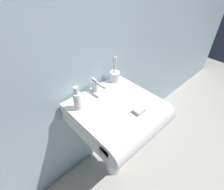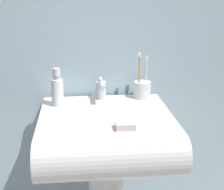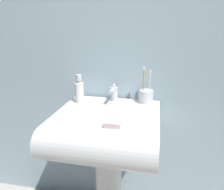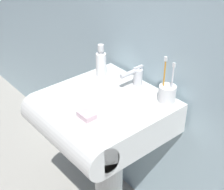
{
  "view_description": "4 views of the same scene",
  "coord_description": "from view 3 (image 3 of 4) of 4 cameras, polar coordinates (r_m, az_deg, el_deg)",
  "views": [
    {
      "loc": [
        -0.61,
        -0.63,
        1.61
      ],
      "look_at": [
        -0.02,
        -0.0,
        0.92
      ],
      "focal_mm": 28.0,
      "sensor_mm": 36.0,
      "label": 1
    },
    {
      "loc": [
        -0.11,
        -1.33,
        1.34
      ],
      "look_at": [
        0.03,
        -0.0,
        0.91
      ],
      "focal_mm": 55.0,
      "sensor_mm": 36.0,
      "label": 2
    },
    {
      "loc": [
        0.24,
        -1.05,
        1.27
      ],
      "look_at": [
        0.03,
        -0.02,
        0.94
      ],
      "focal_mm": 35.0,
      "sensor_mm": 36.0,
      "label": 3
    },
    {
      "loc": [
        1.04,
        -0.85,
        1.69
      ],
      "look_at": [
        0.03,
        -0.0,
        0.87
      ],
      "focal_mm": 55.0,
      "sensor_mm": 36.0,
      "label": 4
    }
  ],
  "objects": [
    {
      "name": "wall_back",
      "position": [
        1.37,
        1.59,
        14.5
      ],
      "size": [
        5.0,
        0.05,
        2.4
      ],
      "primitive_type": "cube",
      "color": "#9EB7C1",
      "rests_on": "ground"
    },
    {
      "name": "sink_pedestal",
      "position": [
        1.43,
        -0.97,
        -23.21
      ],
      "size": [
        0.15,
        0.15,
        0.68
      ],
      "primitive_type": "cylinder",
      "color": "white",
      "rests_on": "ground"
    },
    {
      "name": "sink_basin",
      "position": [
        1.15,
        -1.73,
        -9.11
      ],
      "size": [
        0.54,
        0.56,
        0.15
      ],
      "color": "white",
      "rests_on": "sink_pedestal"
    },
    {
      "name": "faucet",
      "position": [
        1.32,
        0.42,
        0.57
      ],
      "size": [
        0.05,
        0.14,
        0.1
      ],
      "color": "silver",
      "rests_on": "sink_basin"
    },
    {
      "name": "toothbrush_cup",
      "position": [
        1.31,
        8.87,
        -0.26
      ],
      "size": [
        0.08,
        0.08,
        0.22
      ],
      "color": "white",
      "rests_on": "sink_basin"
    },
    {
      "name": "soap_bottle",
      "position": [
        1.31,
        -8.55,
        1.0
      ],
      "size": [
        0.05,
        0.05,
        0.17
      ],
      "color": "white",
      "rests_on": "sink_basin"
    },
    {
      "name": "bar_soap",
      "position": [
        1.0,
        0.1,
        -7.63
      ],
      "size": [
        0.07,
        0.05,
        0.02
      ],
      "primitive_type": "cube",
      "color": "silver",
      "rests_on": "sink_basin"
    }
  ]
}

